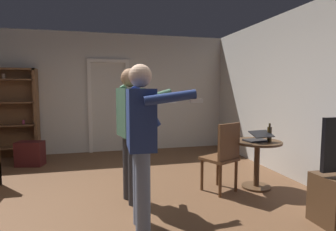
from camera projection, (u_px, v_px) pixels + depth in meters
ground_plane at (100, 212)px, 3.34m from camera, size 7.25×7.25×0.00m
wall_back at (97, 93)px, 6.45m from camera, size 6.31×0.12×2.71m
wall_right at (322, 96)px, 3.96m from camera, size 0.12×6.84×2.71m
doorway_frame at (109, 99)px, 6.45m from camera, size 0.93×0.08×2.13m
bookshelf at (12, 110)px, 5.84m from camera, size 1.03×0.32×1.88m
side_table at (257, 156)px, 4.11m from camera, size 0.70×0.70×0.70m
laptop at (258, 138)px, 4.04m from camera, size 0.36×0.36×0.16m
bottle_on_table at (269, 134)px, 4.04m from camera, size 0.06×0.06×0.27m
wooden_chair at (223, 154)px, 3.92m from camera, size 0.56×0.56×0.99m
person_blue_shirt at (142, 134)px, 2.84m from camera, size 0.68×0.64×1.70m
person_striped_shirt at (131, 126)px, 3.57m from camera, size 0.73×0.58×1.71m
suitcase_dark at (30, 154)px, 5.33m from camera, size 0.53×0.39×0.46m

